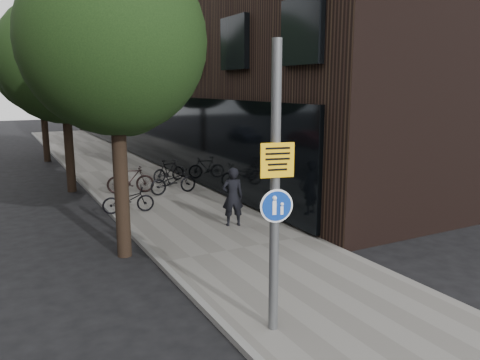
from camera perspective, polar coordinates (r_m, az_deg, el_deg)
ground at (r=9.75m, az=8.85°, el=-14.80°), size 120.00×120.00×0.00m
sidewalk at (r=18.33m, az=-9.53°, el=-2.10°), size 4.50×60.00×0.12m
curb_edge at (r=17.77m, az=-16.42°, el=-2.82°), size 0.15×60.00×0.13m
building_right_dark_brick at (r=32.43m, az=-2.62°, el=19.71°), size 12.00×40.00×18.00m
street_tree_near at (r=11.95m, az=-14.89°, el=14.99°), size 4.40×4.40×7.50m
street_tree_mid at (r=20.30m, az=-20.62°, el=13.01°), size 5.00×5.00×7.80m
street_tree_far at (r=29.23m, az=-23.06°, el=12.10°), size 5.00×5.00×7.80m
signpost at (r=7.72m, az=4.28°, el=-1.27°), size 0.56×0.16×4.89m
pedestrian at (r=14.06m, az=-0.90°, el=-2.05°), size 0.75×0.59×1.79m
parked_bike_facade_near at (r=18.56m, az=-8.15°, el=-0.12°), size 1.95×0.79×1.00m
parked_bike_facade_far at (r=20.88m, az=-8.68°, el=1.12°), size 1.71×0.95×0.99m
parked_bike_curb_near at (r=16.03m, az=-13.47°, el=-2.35°), size 1.76×0.84×0.89m
parked_bike_curb_far at (r=18.95m, az=-13.21°, el=0.07°), size 1.90×0.94×1.10m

